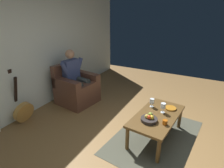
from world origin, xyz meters
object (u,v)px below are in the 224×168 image
at_px(person_seated, 75,75).
at_px(coffee_table, 157,118).
at_px(armchair, 76,89).
at_px(decorative_dish, 171,108).
at_px(candle_jar, 165,122).
at_px(fruit_bowl, 149,119).
at_px(wine_glass_near, 152,101).
at_px(wine_glass_far, 163,106).
at_px(guitar, 23,110).

xyz_separation_m(person_seated, coffee_table, (0.44, 2.00, -0.28)).
relative_size(armchair, decorative_dish, 4.64).
xyz_separation_m(decorative_dish, candle_jar, (0.53, 0.03, 0.03)).
height_order(armchair, fruit_bowl, armchair).
relative_size(wine_glass_near, wine_glass_far, 0.90).
height_order(wine_glass_far, candle_jar, wine_glass_far).
distance_m(coffee_table, guitar, 2.51).
xyz_separation_m(armchair, coffee_table, (0.44, 2.01, 0.05)).
height_order(coffee_table, decorative_dish, decorative_dish).
height_order(person_seated, coffee_table, person_seated).
relative_size(armchair, person_seated, 0.74).
bearing_deg(person_seated, wine_glass_near, 91.47).
distance_m(wine_glass_near, candle_jar, 0.57).
distance_m(coffee_table, fruit_bowl, 0.26).
height_order(wine_glass_near, wine_glass_far, wine_glass_far).
bearing_deg(decorative_dish, wine_glass_near, -75.92).
bearing_deg(wine_glass_far, wine_glass_near, -116.68).
bearing_deg(person_seated, candle_jar, 81.15).
distance_m(guitar, candle_jar, 2.64).
height_order(armchair, coffee_table, armchair).
relative_size(person_seated, candle_jar, 16.30).
xyz_separation_m(guitar, candle_jar, (-0.49, 2.58, 0.24)).
bearing_deg(person_seated, fruit_bowl, 78.80).
bearing_deg(person_seated, decorative_dish, 94.46).
bearing_deg(candle_jar, decorative_dish, -177.00).
bearing_deg(decorative_dish, wine_glass_far, -25.22).
relative_size(wine_glass_far, fruit_bowl, 0.67).
height_order(fruit_bowl, decorative_dish, fruit_bowl).
relative_size(person_seated, guitar, 1.18).
relative_size(person_seated, decorative_dish, 6.31).
bearing_deg(fruit_bowl, guitar, -78.52).
bearing_deg(guitar, candle_jar, 100.80).
distance_m(armchair, candle_jar, 2.28).
xyz_separation_m(wine_glass_near, candle_jar, (0.45, 0.34, -0.06)).
bearing_deg(fruit_bowl, wine_glass_near, -167.58).
bearing_deg(wine_glass_near, wine_glass_far, 63.32).
bearing_deg(wine_glass_far, fruit_bowl, -19.10).
xyz_separation_m(guitar, wine_glass_near, (-0.94, 2.24, 0.31)).
distance_m(coffee_table, wine_glass_near, 0.33).
relative_size(person_seated, coffee_table, 1.02).
xyz_separation_m(armchair, fruit_bowl, (0.67, 1.95, 0.14)).
height_order(person_seated, wine_glass_near, person_seated).
distance_m(guitar, wine_glass_far, 2.62).
bearing_deg(person_seated, coffee_table, 85.41).
distance_m(armchair, guitar, 1.21).
xyz_separation_m(person_seated, guitar, (1.14, -0.40, -0.43)).
bearing_deg(coffee_table, wine_glass_near, -145.25).
xyz_separation_m(wine_glass_near, wine_glass_far, (0.11, 0.22, 0.02)).
bearing_deg(wine_glass_near, fruit_bowl, 12.42).
height_order(wine_glass_far, decorative_dish, wine_glass_far).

